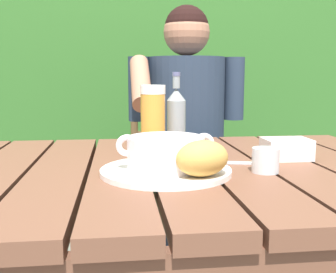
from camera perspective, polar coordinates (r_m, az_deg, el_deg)
name	(u,v)px	position (r m, az deg, el deg)	size (l,w,h in m)	color
dining_table	(176,201)	(1.05, 1.06, -8.85)	(1.27, 0.88, 0.72)	brown
hedge_backdrop	(140,78)	(2.75, -3.88, 8.03)	(3.42, 0.88, 1.82)	#326828
chair_near_diner	(180,173)	(1.95, 1.67, -5.05)	(0.45, 0.46, 1.01)	brown
person_eating	(187,129)	(1.71, 2.62, 1.00)	(0.48, 0.47, 1.23)	#263448
serving_plate	(166,171)	(0.94, -0.30, -4.78)	(0.30, 0.30, 0.01)	white
soup_bowl	(166,152)	(0.93, -0.30, -2.13)	(0.22, 0.17, 0.08)	white
bread_roll	(202,158)	(0.87, 4.76, -3.01)	(0.15, 0.14, 0.08)	gold
beer_glass	(153,119)	(1.19, -2.09, 2.46)	(0.07, 0.07, 0.19)	gold
beer_bottle	(176,118)	(1.23, 1.14, 2.62)	(0.06, 0.06, 0.23)	gray
water_glass_small	(265,160)	(0.98, 13.30, -3.19)	(0.06, 0.06, 0.06)	silver
butter_tub	(286,149)	(1.14, 16.02, -1.65)	(0.12, 0.09, 0.05)	white
table_knife	(214,162)	(1.06, 6.43, -3.46)	(0.17, 0.06, 0.01)	silver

